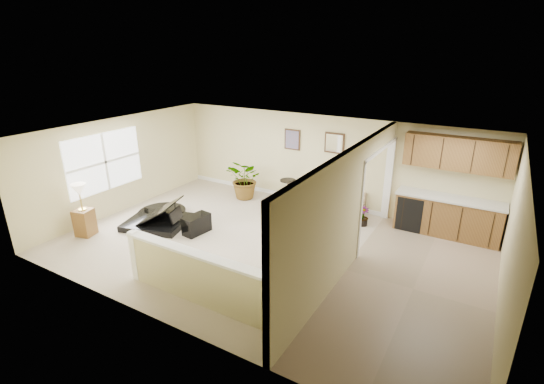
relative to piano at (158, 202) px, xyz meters
The scene contains 20 objects.
floor 3.07m from the piano, ahead, with size 9.00×9.00×0.00m, color #BAAA91.
back_wall 4.47m from the piano, 47.08° to the left, with size 9.00×0.04×2.50m, color beige.
front_wall 4.14m from the piano, 42.52° to the right, with size 9.00×0.04×2.50m, color beige.
left_wall 1.66m from the piano, behind, with size 0.04×6.00×2.50m, color beige.
right_wall 7.55m from the piano, ahead, with size 0.04×6.00×2.50m, color beige.
ceiling 3.59m from the piano, ahead, with size 9.00×6.00×0.04m, color silver.
kitchen_vinyl 6.19m from the piano, ahead, with size 2.70×6.00×0.01m, color #9D856A.
interior_partition 4.88m from the piano, ahead, with size 0.18×5.99×2.50m.
pony_half_wall 3.71m from the piano, 33.74° to the right, with size 3.42×0.22×1.00m.
left_window 1.74m from the piano, 169.93° to the right, with size 0.05×2.15×1.45m, color white.
wall_art_left 3.99m from the piano, 57.28° to the left, with size 0.48×0.04×0.58m.
wall_mirror 4.77m from the piano, 44.10° to the left, with size 0.55×0.04×0.55m.
kitchen_cabinets 6.88m from the piano, 25.59° to the left, with size 2.36×0.65×2.33m.
piano is the anchor object (origin of this frame).
piano_bench 1.23m from the piano, ahead, with size 0.34×0.67×0.45m, color black.
loveseat 4.65m from the piano, 38.81° to the left, with size 1.37×0.79×0.78m.
accent_table 3.58m from the piano, 53.78° to the left, with size 0.46×0.46×0.66m.
palm_plant 2.69m from the piano, 69.71° to the left, with size 1.22×1.11×1.18m.
small_plant 5.11m from the piano, 28.88° to the left, with size 0.34×0.34×0.48m.
lamp_stand 1.70m from the piano, 126.23° to the right, with size 0.46×0.46×1.27m.
Camera 1 is at (4.02, -6.63, 4.21)m, focal length 26.00 mm.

